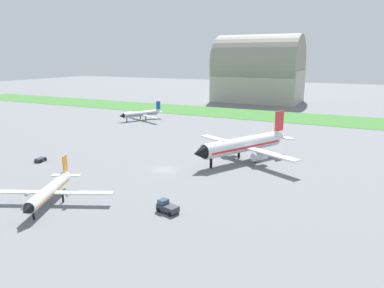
% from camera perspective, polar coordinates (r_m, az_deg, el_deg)
% --- Properties ---
extents(ground_plane, '(600.00, 600.00, 0.00)m').
position_cam_1_polar(ground_plane, '(79.70, -4.40, -4.08)').
color(ground_plane, slate).
extents(grass_taxiway_strip, '(360.00, 28.00, 0.08)m').
position_cam_1_polar(grass_taxiway_strip, '(156.16, 11.53, 4.47)').
color(grass_taxiway_strip, '#3D7533').
rests_on(grass_taxiway_strip, ground_plane).
extents(airplane_taxiing_turboprop, '(20.97, 18.23, 6.78)m').
position_cam_1_polar(airplane_taxiing_turboprop, '(143.13, -7.99, 4.78)').
color(airplane_taxiing_turboprop, silver).
rests_on(airplane_taxiing_turboprop, ground_plane).
extents(airplane_midfield_jet, '(28.35, 28.27, 10.89)m').
position_cam_1_polar(airplane_midfield_jet, '(86.40, 8.29, -0.08)').
color(airplane_midfield_jet, white).
rests_on(airplane_midfield_jet, ground_plane).
extents(airplane_foreground_turboprop, '(20.02, 17.38, 6.40)m').
position_cam_1_polar(airplane_foreground_turboprop, '(65.58, -21.65, -6.85)').
color(airplane_foreground_turboprop, silver).
rests_on(airplane_foreground_turboprop, ground_plane).
extents(pushback_tug_near_gate, '(3.94, 2.81, 1.95)m').
position_cam_1_polar(pushback_tug_near_gate, '(58.42, -3.99, -9.90)').
color(pushback_tug_near_gate, '#2D333D').
rests_on(pushback_tug_near_gate, ground_plane).
extents(baggage_cart_midfield, '(2.10, 2.63, 0.90)m').
position_cam_1_polar(baggage_cart_midfield, '(92.59, -22.90, -2.25)').
color(baggage_cart_midfield, '#2D333D').
rests_on(baggage_cart_midfield, ground_plane).
extents(hangar_distant, '(45.66, 31.41, 35.96)m').
position_cam_1_polar(hangar_distant, '(203.63, 10.48, 11.21)').
color(hangar_distant, '#B2AD9E').
rests_on(hangar_distant, ground_plane).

